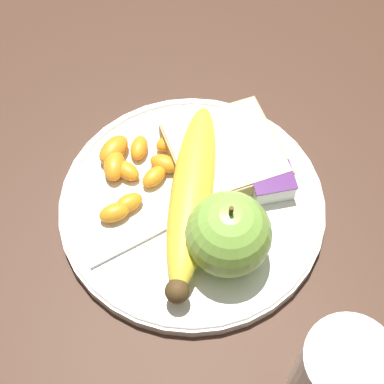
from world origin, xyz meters
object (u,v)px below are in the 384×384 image
banana (190,201)px  fork (186,213)px  apple (229,234)px  bread_slice (225,153)px  juice_glass (337,378)px  jam_packet (273,187)px  plate (192,205)px

banana → fork: bearing=-150.8°
apple → fork: apple is taller
banana → bread_slice: bearing=48.2°
juice_glass → jam_packet: bearing=89.2°
bread_slice → plate: bearing=-134.5°
bread_slice → fork: 0.07m
plate → juice_glass: bearing=-68.8°
bread_slice → jam_packet: (0.03, -0.04, -0.00)m
apple → jam_packet: apple is taller
banana → bread_slice: (0.04, 0.05, -0.01)m
bread_slice → banana: bearing=-131.8°
plate → banana: size_ratio=1.27×
banana → jam_packet: bearing=2.7°
juice_glass → fork: 0.19m
juice_glass → plate: bearing=111.2°
apple → banana: 0.06m
plate → jam_packet: 0.08m
apple → bread_slice: 0.10m
apple → fork: bearing=120.7°
jam_packet → bread_slice: bearing=128.2°
plate → banana: 0.02m
juice_glass → fork: (-0.08, 0.17, -0.03)m
plate → apple: 0.07m
plate → bread_slice: 0.06m
fork → jam_packet: (0.08, 0.01, 0.01)m
apple → plate: bearing=109.7°
juice_glass → jam_packet: (0.00, 0.18, -0.02)m
apple → banana: bearing=115.6°
juice_glass → bread_slice: 0.23m
fork → jam_packet: size_ratio=4.24×
plate → bread_slice: bearing=45.5°
juice_glass → bread_slice: size_ratio=0.87×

